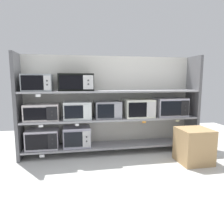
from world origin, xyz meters
TOP-DOWN VIEW (x-y plane):
  - ground at (0.00, -1.00)m, footprint 6.93×6.00m
  - back_panel at (0.00, 0.24)m, footprint 3.13×0.04m
  - upright_left at (-1.50, 0.00)m, footprint 0.05×0.43m
  - upright_right at (1.50, 0.00)m, footprint 0.05×0.43m
  - shelf_0 at (0.00, 0.00)m, footprint 2.93×0.43m
  - microwave_0 at (-1.15, -0.00)m, footprint 0.51×0.37m
  - microwave_1 at (-0.60, -0.00)m, footprint 0.44×0.37m
  - price_tag_0 at (-1.14, -0.22)m, footprint 0.07×0.00m
  - shelf_1 at (0.00, 0.00)m, footprint 2.93×0.43m
  - microwave_2 at (-1.14, -0.00)m, footprint 0.53×0.39m
  - microwave_3 at (-0.58, -0.00)m, footprint 0.44×0.36m
  - microwave_4 at (-0.07, -0.00)m, footprint 0.43×0.34m
  - microwave_5 at (0.46, -0.00)m, footprint 0.49×0.42m
  - microwave_6 at (1.05, -0.00)m, footprint 0.54×0.39m
  - price_tag_1 at (-1.14, -0.22)m, footprint 0.07×0.00m
  - price_tag_2 at (-0.59, -0.22)m, footprint 0.06×0.00m
  - price_tag_3 at (0.50, -0.22)m, footprint 0.06×0.00m
  - price_tag_4 at (1.10, -0.22)m, footprint 0.06×0.00m
  - shelf_2 at (0.00, 0.00)m, footprint 2.93×0.43m
  - microwave_7 at (-1.18, -0.00)m, footprint 0.44×0.41m
  - microwave_8 at (-0.59, -0.00)m, footprint 0.55×0.36m
  - price_tag_5 at (-1.15, -0.22)m, footprint 0.07×0.00m
  - shipping_carton at (1.14, -0.68)m, footprint 0.46×0.46m

SIDE VIEW (x-z plane):
  - ground at x=0.00m, z-range -0.02..0.00m
  - price_tag_0 at x=-1.14m, z-range 0.06..0.11m
  - shelf_0 at x=0.00m, z-range 0.11..0.14m
  - shipping_carton at x=1.14m, z-range 0.00..0.52m
  - microwave_0 at x=-1.15m, z-range 0.14..0.46m
  - microwave_1 at x=-0.60m, z-range 0.14..0.48m
  - price_tag_2 at x=-0.59m, z-range 0.54..0.58m
  - price_tag_1 at x=-1.14m, z-range 0.54..0.58m
  - price_tag_4 at x=1.10m, z-range 0.54..0.58m
  - price_tag_3 at x=0.50m, z-range 0.54..0.58m
  - shelf_1 at x=0.00m, z-range 0.58..0.61m
  - microwave_2 at x=-1.14m, z-range 0.61..0.87m
  - microwave_4 at x=-0.07m, z-range 0.61..0.89m
  - microwave_3 at x=-0.58m, z-range 0.61..0.90m
  - microwave_5 at x=0.46m, z-range 0.61..0.92m
  - microwave_6 at x=1.05m, z-range 0.61..0.93m
  - back_panel at x=0.00m, z-range 0.00..1.66m
  - upright_left at x=-1.50m, z-range 0.00..1.66m
  - upright_right at x=1.50m, z-range 0.00..1.66m
  - price_tag_5 at x=-1.15m, z-range 1.00..1.04m
  - shelf_2 at x=0.00m, z-range 1.05..1.08m
  - microwave_7 at x=-1.18m, z-range 1.08..1.34m
  - microwave_8 at x=-0.59m, z-range 1.08..1.35m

